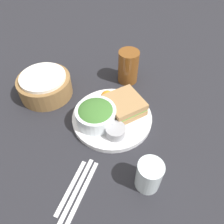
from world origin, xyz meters
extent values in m
plane|color=#232328|center=(0.00, 0.00, 0.00)|extent=(4.00, 4.00, 0.00)
cylinder|color=silver|center=(0.00, 0.00, 0.01)|extent=(0.27, 0.27, 0.02)
cube|color=#A37A4C|center=(0.05, -0.01, 0.03)|extent=(0.14, 0.15, 0.02)
cube|color=#6BB24C|center=(0.05, -0.01, 0.04)|extent=(0.14, 0.14, 0.01)
cube|color=#A37A4C|center=(0.05, -0.01, 0.06)|extent=(0.14, 0.15, 0.02)
cylinder|color=white|center=(-0.05, 0.02, 0.04)|extent=(0.13, 0.13, 0.05)
ellipsoid|color=#3D702D|center=(-0.05, 0.02, 0.06)|extent=(0.12, 0.12, 0.04)
cylinder|color=#99999E|center=(-0.05, -0.06, 0.03)|extent=(0.06, 0.06, 0.03)
sphere|color=orange|center=(0.04, 0.06, 0.04)|extent=(0.05, 0.05, 0.05)
cylinder|color=brown|center=(0.20, 0.10, 0.07)|extent=(0.08, 0.08, 0.13)
cylinder|color=olive|center=(-0.09, 0.27, 0.04)|extent=(0.20, 0.20, 0.07)
cylinder|color=white|center=(-0.09, 0.27, 0.08)|extent=(0.17, 0.17, 0.01)
cube|color=silver|center=(-0.24, -0.12, 0.00)|extent=(0.17, 0.09, 0.01)
cube|color=silver|center=(-0.25, -0.11, 0.00)|extent=(0.18, 0.09, 0.01)
cube|color=silver|center=(-0.25, -0.09, 0.00)|extent=(0.16, 0.08, 0.01)
cylinder|color=silver|center=(-0.10, -0.23, 0.05)|extent=(0.07, 0.07, 0.10)
camera|label=1|loc=(-0.34, -0.34, 0.59)|focal=35.00mm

